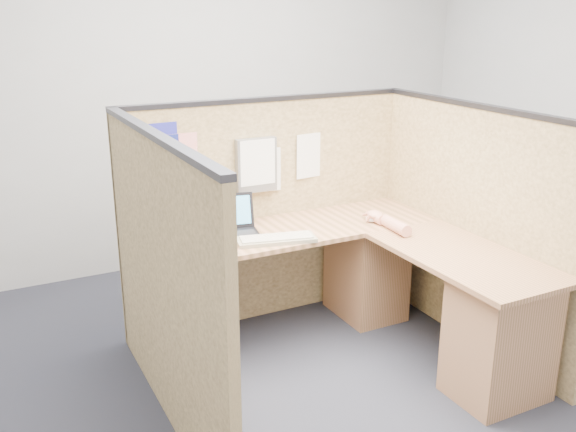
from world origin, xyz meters
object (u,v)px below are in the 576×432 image
laptop (229,225)px  mouse (374,218)px  l_desk (346,294)px  keyboard (276,239)px

laptop → mouse: laptop is taller
l_desk → mouse: (0.37, 0.25, 0.36)m
laptop → keyboard: size_ratio=0.73×
l_desk → mouse: size_ratio=17.02×
l_desk → keyboard: (-0.37, 0.21, 0.35)m
l_desk → keyboard: 0.55m
l_desk → keyboard: keyboard is taller
l_desk → mouse: mouse is taller
laptop → keyboard: bearing=-40.4°
keyboard → mouse: mouse is taller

